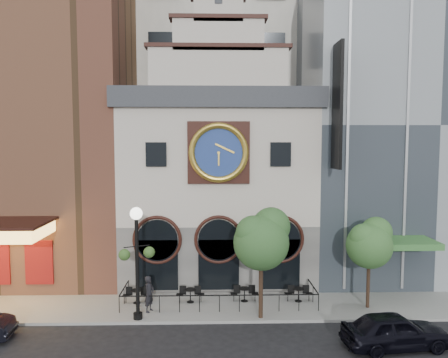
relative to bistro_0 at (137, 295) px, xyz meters
The scene contains 16 objects.
ground 5.33m from the bistro_0, 29.27° to the right, with size 120.00×120.00×0.00m, color black.
sidewalk 4.65m from the bistro_0, ahead, with size 44.00×5.00×0.15m, color gray.
clock_building 9.25m from the bistro_0, 48.57° to the left, with size 12.60×8.78×18.65m.
theater_building 16.38m from the bistro_0, 138.67° to the left, with size 14.00×15.60×25.00m.
retail_building 21.35m from the bistro_0, 22.78° to the left, with size 14.00×14.40×20.00m.
office_tower 26.46m from the bistro_0, 75.14° to the left, with size 20.00×16.00×40.00m, color beige.
cafe_railing 4.62m from the bistro_0, ahead, with size 10.60×2.60×0.90m, color black, non-canonical shape.
bistro_0 is the anchor object (origin of this frame).
bistro_1 3.00m from the bistro_0, ahead, with size 1.58×0.68×0.90m.
bistro_2 6.06m from the bistro_0, ahead, with size 1.58×0.68×0.90m.
bistro_3 9.12m from the bistro_0, ahead, with size 1.58×0.68×0.90m.
car_right 13.48m from the bistro_0, 23.49° to the right, with size 1.89×4.70×1.60m, color black.
pedestrian 1.59m from the bistro_0, 54.01° to the right, with size 0.70×0.46×1.92m, color black.
lamppost 3.82m from the bistro_0, 78.70° to the right, with size 1.75×1.07×5.76m.
tree_left 8.01m from the bistro_0, 17.62° to the right, with size 2.95×2.84×5.67m.
tree_right 13.19m from the bistro_0, ahead, with size 2.57×2.47×4.94m.
Camera 1 is at (-0.36, -21.31, 9.16)m, focal length 35.00 mm.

